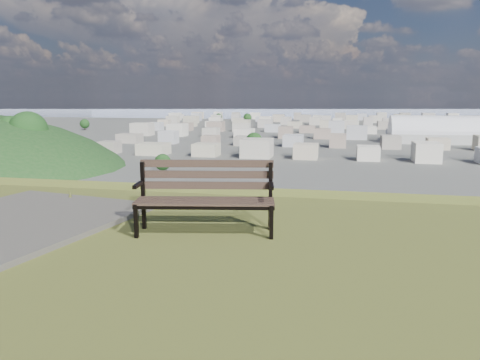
# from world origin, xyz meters

# --- Properties ---
(park_bench) EXTENTS (1.69, 0.80, 0.85)m
(park_bench) POSITION_xyz_m (-1.38, 1.84, 25.48)
(park_bench) COLOR #413125
(park_bench) RESTS_ON hilltop_mesa
(grass_tufts) EXTENTS (12.49, 7.38, 0.28)m
(grass_tufts) POSITION_xyz_m (-0.37, -0.28, 25.12)
(grass_tufts) COLOR brown
(grass_tufts) RESTS_ON hilltop_mesa
(arena) EXTENTS (49.85, 22.02, 20.84)m
(arena) POSITION_xyz_m (54.14, 285.01, 4.91)
(arena) COLOR #BBBAB6
(arena) RESTS_ON ground
(city_blocks) EXTENTS (395.00, 361.00, 7.00)m
(city_blocks) POSITION_xyz_m (0.00, 394.44, 3.50)
(city_blocks) COLOR beige
(city_blocks) RESTS_ON ground
(city_trees) EXTENTS (406.52, 387.20, 9.98)m
(city_trees) POSITION_xyz_m (-26.39, 319.00, 4.83)
(city_trees) COLOR #35251A
(city_trees) RESTS_ON ground
(bay_water) EXTENTS (2400.00, 700.00, 0.12)m
(bay_water) POSITION_xyz_m (0.00, 900.00, 0.00)
(bay_water) COLOR #8D9CB4
(bay_water) RESTS_ON ground
(far_hills) EXTENTS (2050.00, 340.00, 60.00)m
(far_hills) POSITION_xyz_m (-60.92, 1402.93, 25.47)
(far_hills) COLOR #9BA3C0
(far_hills) RESTS_ON ground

